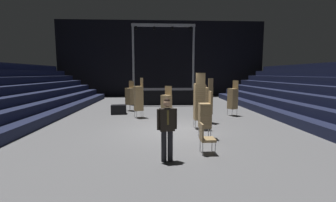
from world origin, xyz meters
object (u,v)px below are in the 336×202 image
object	(u,v)px
crew_worker_near_stage	(205,96)
chair_stack_front_left	(205,115)
chair_stack_mid_centre	(207,101)
chair_stack_rear_right	(166,103)
chair_stack_mid_left	(139,98)
loose_chair_near_man	(205,137)
stage_riser	(163,95)
equipment_road_case	(119,109)
man_with_tie	(167,126)
chair_stack_rear_left	(130,96)
chair_stack_front_right	(199,101)
chair_stack_mid_right	(233,98)

from	to	relation	value
crew_worker_near_stage	chair_stack_front_left	bearing A→B (deg)	-50.86
chair_stack_mid_centre	chair_stack_rear_right	size ratio (longest dim) A/B	1.24
chair_stack_mid_left	loose_chair_near_man	world-z (taller)	chair_stack_mid_left
stage_riser	chair_stack_front_left	bearing A→B (deg)	-83.02
chair_stack_front_left	crew_worker_near_stage	size ratio (longest dim) A/B	1.03
chair_stack_front_left	chair_stack_mid_left	distance (m)	5.06
chair_stack_mid_centre	equipment_road_case	distance (m)	5.58
man_with_tie	chair_stack_rear_left	size ratio (longest dim) A/B	0.91
chair_stack_rear_left	equipment_road_case	bearing A→B (deg)	100.50
crew_worker_near_stage	stage_riser	bearing A→B (deg)	172.72
loose_chair_near_man	chair_stack_rear_left	bearing A→B (deg)	-159.35
stage_riser	chair_stack_mid_centre	world-z (taller)	stage_riser
chair_stack_rear_right	loose_chair_near_man	world-z (taller)	chair_stack_rear_right
chair_stack_front_right	crew_worker_near_stage	world-z (taller)	chair_stack_front_right
equipment_road_case	stage_riser	bearing A→B (deg)	61.26
stage_riser	chair_stack_front_right	size ratio (longest dim) A/B	2.51
man_with_tie	chair_stack_front_left	bearing A→B (deg)	-134.57
chair_stack_front_right	equipment_road_case	distance (m)	5.80
stage_riser	chair_stack_front_right	xyz separation A→B (m)	(1.35, -9.09, 0.55)
chair_stack_front_right	chair_stack_mid_right	xyz separation A→B (m)	(2.53, 3.00, -0.21)
chair_stack_front_left	loose_chair_near_man	distance (m)	1.76
man_with_tie	stage_riser	bearing A→B (deg)	-101.05
chair_stack_mid_centre	chair_stack_rear_right	distance (m)	2.12
stage_riser	chair_stack_front_left	xyz separation A→B (m)	(1.30, -10.60, 0.22)
equipment_road_case	loose_chair_near_man	xyz separation A→B (m)	(3.81, -7.07, 0.26)
loose_chair_near_man	chair_stack_mid_right	bearing A→B (deg)	153.82
man_with_tie	chair_stack_mid_left	size ratio (longest dim) A/B	0.80
chair_stack_front_left	chair_stack_mid_left	xyz separation A→B (m)	(-2.84, 4.18, 0.21)
chair_stack_mid_right	loose_chair_near_man	size ratio (longest dim) A/B	2.17
chair_stack_rear_left	equipment_road_case	xyz separation A→B (m)	(-0.54, -1.21, -0.71)
man_with_tie	chair_stack_mid_centre	size ratio (longest dim) A/B	0.80
stage_riser	chair_stack_front_left	world-z (taller)	stage_riser
chair_stack_mid_left	chair_stack_mid_centre	size ratio (longest dim) A/B	1.00
chair_stack_front_left	chair_stack_mid_left	bearing A→B (deg)	34.44
chair_stack_front_right	chair_stack_mid_left	distance (m)	3.93
man_with_tie	loose_chair_near_man	size ratio (longest dim) A/B	1.89
stage_riser	chair_stack_mid_left	xyz separation A→B (m)	(-1.54, -6.42, 0.43)
chair_stack_rear_left	crew_worker_near_stage	bearing A→B (deg)	-149.29
chair_stack_mid_right	crew_worker_near_stage	world-z (taller)	chair_stack_mid_right
chair_stack_mid_centre	chair_stack_mid_right	bearing A→B (deg)	-3.44
chair_stack_front_right	chair_stack_rear_left	bearing A→B (deg)	123.95
chair_stack_mid_centre	stage_riser	bearing A→B (deg)	57.52
chair_stack_mid_right	loose_chair_near_man	bearing A→B (deg)	128.98
chair_stack_rear_right	chair_stack_mid_right	bearing A→B (deg)	-128.99
stage_riser	chair_stack_mid_left	bearing A→B (deg)	-103.50
chair_stack_mid_left	chair_stack_mid_centre	world-z (taller)	same
chair_stack_mid_right	equipment_road_case	distance (m)	6.84
chair_stack_rear_left	loose_chair_near_man	size ratio (longest dim) A/B	2.08
man_with_tie	equipment_road_case	world-z (taller)	man_with_tie
chair_stack_rear_right	equipment_road_case	size ratio (longest dim) A/B	1.99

